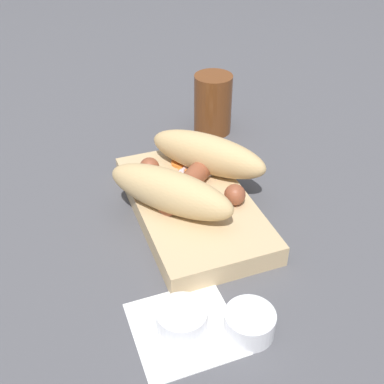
{
  "coord_description": "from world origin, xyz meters",
  "views": [
    {
      "loc": [
        0.5,
        -0.19,
        0.43
      ],
      "look_at": [
        0.0,
        0.0,
        0.04
      ],
      "focal_mm": 45.0,
      "sensor_mm": 36.0,
      "label": 1
    }
  ],
  "objects_px": {
    "sausage": "(190,180)",
    "drink_glass": "(213,104)",
    "food_tray": "(192,206)",
    "condiment_cup_near": "(182,321)",
    "condiment_cup_far": "(249,324)",
    "bread_roll": "(190,171)"
  },
  "relations": [
    {
      "from": "sausage",
      "to": "drink_glass",
      "type": "height_order",
      "value": "drink_glass"
    },
    {
      "from": "food_tray",
      "to": "condiment_cup_near",
      "type": "bearing_deg",
      "value": -23.55
    },
    {
      "from": "bread_roll",
      "to": "sausage",
      "type": "height_order",
      "value": "bread_roll"
    },
    {
      "from": "sausage",
      "to": "drink_glass",
      "type": "xyz_separation_m",
      "value": [
        -0.2,
        0.11,
        0.01
      ]
    },
    {
      "from": "sausage",
      "to": "condiment_cup_far",
      "type": "relative_size",
      "value": 2.42
    },
    {
      "from": "food_tray",
      "to": "condiment_cup_far",
      "type": "bearing_deg",
      "value": -3.47
    },
    {
      "from": "food_tray",
      "to": "drink_glass",
      "type": "bearing_deg",
      "value": 151.03
    },
    {
      "from": "condiment_cup_far",
      "to": "drink_glass",
      "type": "bearing_deg",
      "value": 162.75
    },
    {
      "from": "condiment_cup_near",
      "to": "drink_glass",
      "type": "bearing_deg",
      "value": 153.44
    },
    {
      "from": "drink_glass",
      "to": "food_tray",
      "type": "bearing_deg",
      "value": -28.97
    },
    {
      "from": "bread_roll",
      "to": "condiment_cup_far",
      "type": "xyz_separation_m",
      "value": [
        0.23,
        -0.02,
        -0.05
      ]
    },
    {
      "from": "food_tray",
      "to": "bread_roll",
      "type": "relative_size",
      "value": 1.12
    },
    {
      "from": "bread_roll",
      "to": "food_tray",
      "type": "bearing_deg",
      "value": -12.53
    },
    {
      "from": "bread_roll",
      "to": "condiment_cup_near",
      "type": "bearing_deg",
      "value": -22.44
    },
    {
      "from": "sausage",
      "to": "drink_glass",
      "type": "relative_size",
      "value": 1.26
    },
    {
      "from": "drink_glass",
      "to": "condiment_cup_near",
      "type": "bearing_deg",
      "value": -26.56
    },
    {
      "from": "food_tray",
      "to": "sausage",
      "type": "bearing_deg",
      "value": 165.61
    },
    {
      "from": "condiment_cup_far",
      "to": "food_tray",
      "type": "bearing_deg",
      "value": 176.53
    },
    {
      "from": "sausage",
      "to": "condiment_cup_far",
      "type": "bearing_deg",
      "value": -4.45
    },
    {
      "from": "sausage",
      "to": "condiment_cup_near",
      "type": "height_order",
      "value": "sausage"
    },
    {
      "from": "food_tray",
      "to": "drink_glass",
      "type": "xyz_separation_m",
      "value": [
        -0.22,
        0.12,
        0.04
      ]
    },
    {
      "from": "condiment_cup_near",
      "to": "condiment_cup_far",
      "type": "xyz_separation_m",
      "value": [
        0.03,
        0.07,
        0.0
      ]
    }
  ]
}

